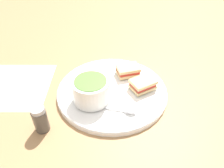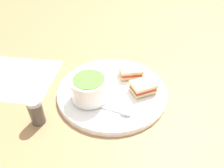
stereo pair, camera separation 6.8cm
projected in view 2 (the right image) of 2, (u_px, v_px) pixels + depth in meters
name	position (u px, v px, depth m)	size (l,w,h in m)	color
ground_plane	(112.00, 93.00, 0.71)	(2.40, 2.40, 0.00)	#9E754C
plate	(112.00, 91.00, 0.70)	(0.35, 0.35, 0.02)	white
soup_bowl	(89.00, 88.00, 0.64)	(0.11, 0.11, 0.07)	white
spoon	(122.00, 111.00, 0.62)	(0.03, 0.13, 0.01)	silver
sandwich_half_near	(143.00, 87.00, 0.68)	(0.09, 0.09, 0.03)	#DBBC7F
sandwich_half_far	(131.00, 72.00, 0.74)	(0.09, 0.09, 0.03)	#DBBC7F
salt_shaker	(36.00, 112.00, 0.59)	(0.04, 0.04, 0.08)	#4C4742
menu_sheet	(17.00, 78.00, 0.77)	(0.31, 0.33, 0.00)	white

